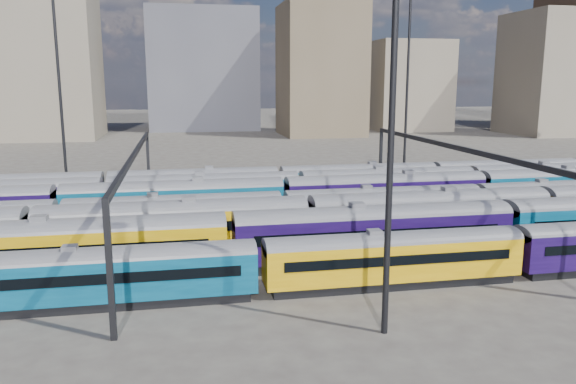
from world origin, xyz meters
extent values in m
plane|color=#3D3734|center=(0.00, 0.00, 0.00)|extent=(500.00, 500.00, 0.00)
cube|color=black|center=(-20.49, -15.00, 0.32)|extent=(17.20, 2.23, 0.63)
cube|color=#053A55|center=(-20.49, -15.00, 1.95)|extent=(18.11, 2.63, 2.63)
cylinder|color=#4C4C51|center=(-20.49, -15.00, 3.26)|extent=(18.11, 2.63, 2.63)
cube|color=black|center=(-20.49, -16.33, 2.26)|extent=(15.93, 0.06, 0.68)
cube|color=black|center=(-20.49, -13.67, 2.26)|extent=(15.93, 0.06, 0.68)
cube|color=slate|center=(-20.49, -15.00, 3.96)|extent=(0.91, 0.81, 0.32)
cube|color=black|center=(-1.78, -15.00, 0.32)|extent=(17.20, 2.23, 0.63)
cube|color=#B78407|center=(-1.78, -15.00, 1.95)|extent=(18.11, 2.63, 2.63)
cylinder|color=#4C4C51|center=(-1.78, -15.00, 3.26)|extent=(18.11, 2.63, 2.63)
cube|color=black|center=(-1.78, -16.33, 2.26)|extent=(15.93, 0.06, 0.68)
cube|color=black|center=(-1.78, -13.67, 2.26)|extent=(15.93, 0.06, 0.68)
cube|color=slate|center=(-1.78, -15.00, 3.96)|extent=(0.91, 0.81, 0.32)
cube|color=black|center=(-23.88, -10.00, 0.38)|extent=(20.69, 2.68, 0.76)
cube|color=#B78407|center=(-23.88, -10.00, 2.34)|extent=(21.78, 3.16, 3.16)
cylinder|color=#4C4C51|center=(-23.88, -10.00, 3.92)|extent=(21.78, 3.16, 3.16)
cube|color=black|center=(-23.88, -11.60, 2.72)|extent=(19.16, 0.06, 0.82)
cube|color=black|center=(-23.88, -8.40, 2.72)|extent=(19.16, 0.06, 0.82)
cube|color=slate|center=(-23.88, -10.00, 4.76)|extent=(1.09, 0.98, 0.38)
cube|color=black|center=(-1.50, -10.00, 0.38)|extent=(20.69, 2.68, 0.76)
cube|color=#130632|center=(-1.50, -10.00, 2.34)|extent=(21.78, 3.16, 3.16)
cylinder|color=#4C4C51|center=(-1.50, -10.00, 3.92)|extent=(21.78, 3.16, 3.16)
cube|color=black|center=(-1.50, -11.60, 2.72)|extent=(19.16, 0.06, 0.82)
cube|color=black|center=(-1.50, -8.40, 2.72)|extent=(19.16, 0.06, 0.82)
cube|color=slate|center=(-1.50, -10.00, 4.76)|extent=(1.09, 0.98, 0.38)
cube|color=black|center=(-16.66, -5.00, 0.38)|extent=(20.44, 2.65, 0.75)
cube|color=#B78407|center=(-16.66, -5.00, 2.31)|extent=(21.52, 3.12, 3.12)
cylinder|color=#4C4C51|center=(-16.66, -5.00, 3.87)|extent=(21.52, 3.12, 3.12)
cube|color=black|center=(-16.66, -6.58, 2.69)|extent=(18.94, 0.06, 0.81)
cube|color=black|center=(-16.66, -3.42, 2.69)|extent=(18.94, 0.06, 0.81)
cube|color=slate|center=(-16.66, -5.00, 4.70)|extent=(1.08, 0.97, 0.38)
cube|color=black|center=(5.46, -5.00, 0.38)|extent=(20.44, 2.65, 0.75)
cube|color=#130632|center=(5.46, -5.00, 2.31)|extent=(21.52, 3.12, 3.12)
cylinder|color=#4C4C51|center=(5.46, -5.00, 3.87)|extent=(21.52, 3.12, 3.12)
cube|color=black|center=(5.46, -6.58, 2.69)|extent=(18.94, 0.06, 0.81)
cube|color=black|center=(5.46, -3.42, 2.69)|extent=(18.94, 0.06, 0.81)
cube|color=slate|center=(5.46, -5.00, 4.70)|extent=(1.08, 0.97, 0.38)
cube|color=black|center=(-16.71, 0.00, 0.33)|extent=(18.14, 2.35, 0.67)
cube|color=#B78407|center=(-16.71, 0.00, 2.05)|extent=(19.09, 2.77, 2.77)
cylinder|color=#4C4C51|center=(-16.71, 0.00, 3.44)|extent=(19.09, 2.77, 2.77)
cube|color=black|center=(-16.71, -1.40, 2.38)|extent=(16.80, 0.06, 0.72)
cube|color=black|center=(-16.71, 1.40, 2.38)|extent=(16.80, 0.06, 0.72)
cube|color=slate|center=(-16.71, 0.00, 4.17)|extent=(0.95, 0.86, 0.33)
cube|color=black|center=(2.98, 0.00, 0.33)|extent=(18.14, 2.35, 0.67)
cube|color=#130632|center=(2.98, 0.00, 2.05)|extent=(19.09, 2.77, 2.77)
cylinder|color=#4C4C51|center=(2.98, 0.00, 3.44)|extent=(19.09, 2.77, 2.77)
cube|color=black|center=(2.98, -1.40, 2.38)|extent=(16.80, 0.06, 0.72)
cube|color=black|center=(2.98, 1.40, 2.38)|extent=(16.80, 0.06, 0.72)
cube|color=slate|center=(2.98, 0.00, 4.17)|extent=(0.95, 0.86, 0.33)
cube|color=black|center=(22.67, 0.00, 0.33)|extent=(18.14, 2.35, 0.67)
cube|color=#053A55|center=(22.67, 0.00, 2.05)|extent=(19.09, 2.77, 2.77)
cylinder|color=#4C4C51|center=(22.67, 0.00, 3.44)|extent=(19.09, 2.77, 2.77)
cube|color=black|center=(22.67, -1.40, 2.38)|extent=(16.80, 0.06, 0.72)
cube|color=black|center=(22.67, 1.40, 2.38)|extent=(16.80, 0.06, 0.72)
cube|color=slate|center=(22.67, 0.00, 4.17)|extent=(0.95, 0.86, 0.33)
cube|color=black|center=(-16.76, 5.00, 0.37)|extent=(20.20, 2.62, 0.74)
cube|color=#053A55|center=(-16.76, 5.00, 2.29)|extent=(21.27, 3.08, 3.08)
cylinder|color=#4C4C51|center=(-16.76, 5.00, 3.83)|extent=(21.27, 3.08, 3.08)
cube|color=black|center=(-16.76, 3.44, 2.66)|extent=(18.71, 0.06, 0.80)
cube|color=black|center=(-16.76, 6.56, 2.66)|extent=(18.71, 0.06, 0.80)
cube|color=slate|center=(-16.76, 5.00, 4.65)|extent=(1.06, 0.96, 0.37)
cube|color=black|center=(5.10, 5.00, 0.37)|extent=(20.20, 2.62, 0.74)
cube|color=#130632|center=(5.10, 5.00, 2.29)|extent=(21.27, 3.08, 3.08)
cylinder|color=#4C4C51|center=(5.10, 5.00, 3.83)|extent=(21.27, 3.08, 3.08)
cube|color=black|center=(5.10, 3.44, 2.66)|extent=(18.71, 0.06, 0.80)
cube|color=black|center=(5.10, 6.56, 2.66)|extent=(18.71, 0.06, 0.80)
cube|color=slate|center=(5.10, 5.00, 4.65)|extent=(1.06, 0.96, 0.37)
cube|color=black|center=(26.97, 5.00, 0.37)|extent=(20.20, 2.62, 0.74)
cube|color=#053A55|center=(26.97, 5.00, 2.29)|extent=(21.27, 3.08, 3.08)
cylinder|color=#4C4C51|center=(26.97, 5.00, 3.83)|extent=(21.27, 3.08, 3.08)
cube|color=black|center=(26.97, 6.56, 2.66)|extent=(18.71, 0.06, 0.80)
cube|color=slate|center=(26.97, 5.00, 4.65)|extent=(1.06, 0.96, 0.37)
cube|color=black|center=(-34.39, 10.00, 0.35)|extent=(19.17, 2.49, 0.71)
cube|color=black|center=(-34.39, 11.48, 2.52)|extent=(17.76, 0.06, 0.76)
cube|color=black|center=(-13.61, 10.00, 0.35)|extent=(19.17, 2.49, 0.71)
cube|color=#053A55|center=(-13.61, 10.00, 2.17)|extent=(20.18, 2.93, 2.93)
cylinder|color=#4C4C51|center=(-13.61, 10.00, 3.63)|extent=(20.18, 2.93, 2.93)
cube|color=black|center=(-13.61, 8.52, 2.52)|extent=(17.76, 0.06, 0.76)
cube|color=black|center=(-13.61, 11.48, 2.52)|extent=(17.76, 0.06, 0.76)
cube|color=slate|center=(-13.61, 10.00, 4.41)|extent=(1.01, 0.91, 0.35)
cube|color=black|center=(7.17, 10.00, 0.35)|extent=(19.17, 2.49, 0.71)
cube|color=#B78407|center=(7.17, 10.00, 2.17)|extent=(20.18, 2.93, 2.93)
cylinder|color=#4C4C51|center=(7.17, 10.00, 3.63)|extent=(20.18, 2.93, 2.93)
cube|color=black|center=(7.17, 8.52, 2.52)|extent=(17.76, 0.06, 0.76)
cube|color=black|center=(7.17, 11.48, 2.52)|extent=(17.76, 0.06, 0.76)
cube|color=slate|center=(7.17, 10.00, 4.41)|extent=(1.01, 0.91, 0.35)
cube|color=black|center=(27.95, 10.00, 0.35)|extent=(19.17, 2.49, 0.71)
cube|color=#130632|center=(27.95, 10.00, 2.17)|extent=(20.18, 2.93, 2.93)
cylinder|color=#4C4C51|center=(27.95, 10.00, 3.63)|extent=(20.18, 2.93, 2.93)
cube|color=black|center=(27.95, 8.52, 2.52)|extent=(17.76, 0.06, 0.76)
cube|color=black|center=(27.95, 11.48, 2.52)|extent=(17.76, 0.06, 0.76)
cube|color=slate|center=(27.95, 10.00, 4.41)|extent=(1.01, 0.91, 0.35)
cube|color=black|center=(-34.47, 15.00, 0.34)|extent=(18.34, 2.38, 0.68)
cube|color=#053A55|center=(-34.47, 15.00, 2.08)|extent=(19.31, 2.80, 2.80)
cylinder|color=#4C4C51|center=(-34.47, 15.00, 3.48)|extent=(19.31, 2.80, 2.80)
cube|color=black|center=(-34.47, 13.58, 2.41)|extent=(16.99, 0.06, 0.72)
cube|color=black|center=(-34.47, 16.42, 2.41)|extent=(16.99, 0.06, 0.72)
cube|color=slate|center=(-34.47, 15.00, 4.22)|extent=(0.97, 0.87, 0.34)
cube|color=black|center=(-14.56, 15.00, 0.34)|extent=(18.34, 2.38, 0.68)
cube|color=#130632|center=(-14.56, 15.00, 2.08)|extent=(19.31, 2.80, 2.80)
cylinder|color=#4C4C51|center=(-14.56, 15.00, 3.48)|extent=(19.31, 2.80, 2.80)
cube|color=black|center=(-14.56, 13.58, 2.41)|extent=(16.99, 0.06, 0.72)
cube|color=black|center=(-14.56, 16.42, 2.41)|extent=(16.99, 0.06, 0.72)
cube|color=slate|center=(-14.56, 15.00, 4.22)|extent=(0.97, 0.87, 0.34)
cube|color=black|center=(5.35, 15.00, 0.34)|extent=(18.34, 2.38, 0.68)
cube|color=#053A55|center=(5.35, 15.00, 2.08)|extent=(19.31, 2.80, 2.80)
cylinder|color=#4C4C51|center=(5.35, 15.00, 3.48)|extent=(19.31, 2.80, 2.80)
cube|color=black|center=(5.35, 13.58, 2.41)|extent=(16.99, 0.06, 0.72)
cube|color=black|center=(5.35, 16.42, 2.41)|extent=(16.99, 0.06, 0.72)
cube|color=slate|center=(5.35, 15.00, 4.22)|extent=(0.97, 0.87, 0.34)
cube|color=black|center=(25.26, 15.00, 0.34)|extent=(18.34, 2.38, 0.68)
cube|color=#B78407|center=(25.26, 15.00, 2.08)|extent=(19.31, 2.80, 2.80)
cylinder|color=#4C4C51|center=(25.26, 15.00, 3.48)|extent=(19.31, 2.80, 2.80)
cube|color=black|center=(25.26, 13.58, 2.41)|extent=(16.99, 0.06, 0.72)
cube|color=black|center=(25.26, 16.42, 2.41)|extent=(16.99, 0.06, 0.72)
cube|color=slate|center=(25.26, 15.00, 4.22)|extent=(0.97, 0.87, 0.34)
cube|color=black|center=(-20.00, -20.00, 4.00)|extent=(0.35, 0.35, 8.00)
cube|color=black|center=(-20.00, 20.00, 4.00)|extent=(0.35, 0.35, 8.00)
cube|color=black|center=(-20.00, 0.00, 7.80)|extent=(0.30, 40.00, 0.45)
cube|color=black|center=(10.00, 20.00, 4.00)|extent=(0.35, 0.35, 8.00)
cube|color=black|center=(10.00, 0.00, 7.80)|extent=(0.30, 40.00, 0.45)
cylinder|color=black|center=(-30.00, 22.00, 12.50)|extent=(0.36, 0.36, 25.00)
cylinder|color=black|center=(-5.00, -22.00, 12.50)|extent=(0.36, 0.36, 25.00)
cylinder|color=black|center=(15.00, 24.00, 12.50)|extent=(0.36, 0.36, 25.00)
cube|color=#665B4C|center=(-53.13, 101.52, 22.62)|extent=(34.22, 24.48, 45.24)
cube|color=#38383F|center=(-8.81, 123.01, 17.41)|extent=(31.45, 23.82, 34.83)
cube|color=brown|center=(20.99, 97.07, 16.99)|extent=(20.53, 21.40, 33.97)
cube|color=#665B4C|center=(50.05, 108.48, 12.82)|extent=(21.40, 20.66, 25.64)
cube|color=#665B4C|center=(80.21, 87.38, 16.07)|extent=(16.30, 22.06, 32.15)
camera|label=1|loc=(-15.98, -50.17, 14.00)|focal=35.00mm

